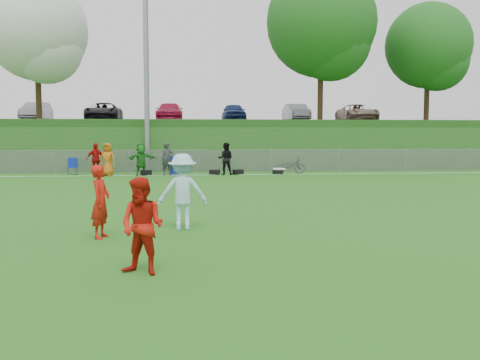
{
  "coord_description": "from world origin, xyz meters",
  "views": [
    {
      "loc": [
        -0.98,
        -10.08,
        2.17
      ],
      "look_at": [
        0.15,
        0.5,
        1.25
      ],
      "focal_mm": 40.0,
      "sensor_mm": 36.0,
      "label": 1
    }
  ],
  "objects": [
    {
      "name": "ground",
      "position": [
        0.0,
        0.0,
        0.0
      ],
      "size": [
        120.0,
        120.0,
        0.0
      ],
      "primitive_type": "plane",
      "color": "#185C13",
      "rests_on": "ground"
    },
    {
      "name": "parking_lot",
      "position": [
        0.0,
        33.0,
        3.05
      ],
      "size": [
        120.0,
        12.0,
        0.1
      ],
      "primitive_type": "cube",
      "color": "black",
      "rests_on": "berm"
    },
    {
      "name": "fence",
      "position": [
        0.0,
        20.0,
        0.65
      ],
      "size": [
        58.0,
        0.06,
        1.3
      ],
      "color": "gray",
      "rests_on": "ground"
    },
    {
      "name": "sideline_far",
      "position": [
        0.0,
        18.0,
        0.01
      ],
      "size": [
        60.0,
        0.1,
        0.01
      ],
      "primitive_type": "cube",
      "color": "white",
      "rests_on": "ground"
    },
    {
      "name": "car_row",
      "position": [
        -1.17,
        32.0,
        3.82
      ],
      "size": [
        32.04,
        5.18,
        1.44
      ],
      "color": "silver",
      "rests_on": "parking_lot"
    },
    {
      "name": "frisbee",
      "position": [
        1.09,
        1.34,
        1.41
      ],
      "size": [
        0.29,
        0.29,
        0.03
      ],
      "color": "white",
      "rests_on": "ground"
    },
    {
      "name": "gear_bags",
      "position": [
        0.93,
        18.1,
        0.13
      ],
      "size": [
        7.55,
        0.57,
        0.26
      ],
      "color": "black",
      "rests_on": "ground"
    },
    {
      "name": "tree_green_far",
      "position": [
        16.16,
        25.92,
        7.96
      ],
      "size": [
        5.88,
        5.88,
        8.19
      ],
      "color": "black",
      "rests_on": "berm"
    },
    {
      "name": "tree_green_near",
      "position": [
        8.16,
        24.42,
        9.03
      ],
      "size": [
        7.14,
        7.14,
        9.95
      ],
      "color": "black",
      "rests_on": "berm"
    },
    {
      "name": "tree_white_flowering",
      "position": [
        -9.84,
        24.92,
        8.32
      ],
      "size": [
        6.3,
        6.3,
        8.78
      ],
      "color": "black",
      "rests_on": "berm"
    },
    {
      "name": "player_red_center",
      "position": [
        -1.61,
        -1.86,
        0.75
      ],
      "size": [
        0.91,
        0.84,
        1.51
      ],
      "primitive_type": "imported",
      "rotation": [
        0.0,
        0.0,
        -0.46
      ],
      "color": "red",
      "rests_on": "ground"
    },
    {
      "name": "bicycle",
      "position": [
        4.79,
        18.4,
        0.43
      ],
      "size": [
        1.66,
        0.61,
        0.86
      ],
      "primitive_type": "imported",
      "rotation": [
        0.0,
        0.0,
        1.6
      ],
      "color": "#323335",
      "rests_on": "ground"
    },
    {
      "name": "berm",
      "position": [
        0.0,
        31.0,
        1.5
      ],
      "size": [
        120.0,
        18.0,
        3.0
      ],
      "primitive_type": "cube",
      "color": "#1A4814",
      "rests_on": "ground"
    },
    {
      "name": "camp_chair",
      "position": [
        -6.8,
        18.82,
        0.27
      ],
      "size": [
        0.53,
        0.54,
        0.9
      ],
      "rotation": [
        0.0,
        0.0,
        0.07
      ],
      "color": "navy",
      "rests_on": "ground"
    },
    {
      "name": "recycling_bin",
      "position": [
        -1.43,
        18.77,
        0.48
      ],
      "size": [
        0.84,
        0.84,
        0.97
      ],
      "primitive_type": "cylinder",
      "rotation": [
        0.0,
        0.0,
        0.38
      ],
      "color": "#1024AF",
      "rests_on": "ground"
    },
    {
      "name": "player_blue",
      "position": [
        -1.0,
        1.98,
        0.86
      ],
      "size": [
        1.13,
        0.67,
        1.72
      ],
      "primitive_type": "imported",
      "rotation": [
        0.0,
        0.0,
        3.17
      ],
      "color": "#ACDCEF",
      "rests_on": "ground"
    },
    {
      "name": "light_pole",
      "position": [
        -3.0,
        20.8,
        6.71
      ],
      "size": [
        1.2,
        0.4,
        12.15
      ],
      "color": "gray",
      "rests_on": "ground"
    },
    {
      "name": "player_red_left",
      "position": [
        -2.69,
        1.16,
        0.76
      ],
      "size": [
        0.48,
        0.63,
        1.53
      ],
      "primitive_type": "imported",
      "rotation": [
        0.0,
        0.0,
        1.34
      ],
      "color": "red",
      "rests_on": "ground"
    },
    {
      "name": "spectator_row",
      "position": [
        -2.76,
        18.0,
        0.85
      ],
      "size": [
        7.71,
        1.12,
        1.69
      ],
      "color": "#B1100C",
      "rests_on": "ground"
    }
  ]
}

